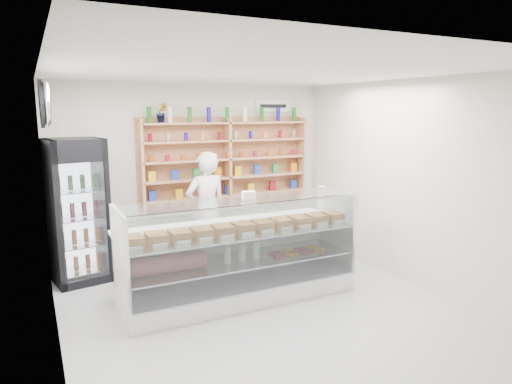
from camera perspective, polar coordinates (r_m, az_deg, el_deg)
room at (r=5.17m, az=1.43°, el=-0.72°), size 5.00×5.00×5.00m
display_counter at (r=5.90m, az=-2.03°, el=-9.86°), size 2.99×0.89×1.30m
shop_worker at (r=6.94m, az=-6.22°, el=-2.28°), size 0.69×0.48×1.78m
drinks_cooler at (r=6.79m, az=-21.43°, el=-2.19°), size 0.83×0.82×2.01m
wall_shelving at (r=7.45m, az=-3.57°, el=4.12°), size 2.84×0.28×1.33m
potted_plant at (r=7.07m, az=-11.70°, el=9.71°), size 0.17×0.13×0.30m
security_mirror at (r=5.70m, az=-24.75°, el=9.99°), size 0.15×0.50×0.50m
wall_sign at (r=7.92m, az=2.10°, el=10.69°), size 0.62×0.03×0.20m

